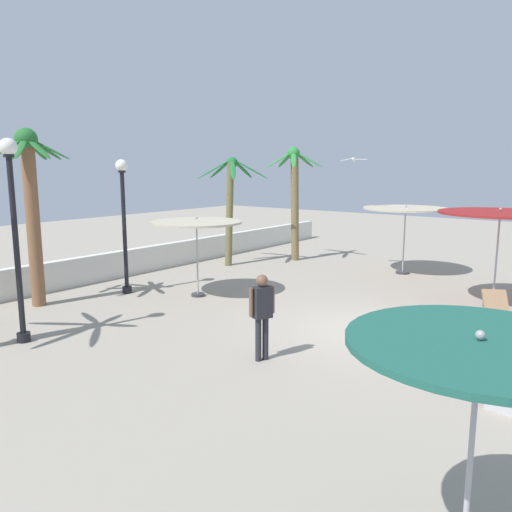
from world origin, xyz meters
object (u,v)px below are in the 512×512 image
(palm_tree_0, at_px, (295,191))
(lounge_chair_1, at_px, (504,318))
(patio_umbrella_2, at_px, (197,225))
(palm_tree_3, at_px, (230,197))
(lamp_post_0, at_px, (124,214))
(patio_umbrella_0, at_px, (406,211))
(palm_tree_1, at_px, (31,197))
(guest_0, at_px, (262,309))
(patio_umbrella_1, at_px, (500,216))
(patio_umbrella_3, at_px, (478,365))
(seagull_0, at_px, (354,160))
(lamp_post_1, at_px, (14,221))

(palm_tree_0, bearing_deg, lounge_chair_1, -118.60)
(patio_umbrella_2, height_order, palm_tree_3, palm_tree_3)
(lamp_post_0, bearing_deg, patio_umbrella_0, -35.27)
(patio_umbrella_2, xyz_separation_m, palm_tree_1, (-3.40, 2.75, 0.85))
(palm_tree_0, relative_size, guest_0, 2.64)
(patio_umbrella_1, bearing_deg, palm_tree_1, 126.93)
(patio_umbrella_0, bearing_deg, palm_tree_3, 112.45)
(patio_umbrella_0, xyz_separation_m, lamp_post_0, (-7.81, 5.52, 0.16))
(patio_umbrella_3, relative_size, palm_tree_3, 0.59)
(palm_tree_0, distance_m, seagull_0, 3.12)
(patio_umbrella_1, distance_m, lounge_chair_1, 3.20)
(lounge_chair_1, bearing_deg, lamp_post_0, 105.62)
(palm_tree_1, height_order, guest_0, palm_tree_1)
(patio_umbrella_2, bearing_deg, palm_tree_0, 8.30)
(palm_tree_1, bearing_deg, seagull_0, -26.07)
(patio_umbrella_3, height_order, lounge_chair_1, patio_umbrella_3)
(palm_tree_3, height_order, lamp_post_1, lamp_post_1)
(palm_tree_3, distance_m, lamp_post_1, 9.75)
(patio_umbrella_3, height_order, palm_tree_1, palm_tree_1)
(lamp_post_1, bearing_deg, palm_tree_0, 3.49)
(palm_tree_1, distance_m, seagull_0, 10.57)
(lounge_chair_1, bearing_deg, palm_tree_3, 75.91)
(patio_umbrella_2, distance_m, palm_tree_0, 6.68)
(patio_umbrella_0, xyz_separation_m, palm_tree_1, (-10.18, 6.31, 0.73))
(lamp_post_0, height_order, seagull_0, seagull_0)
(palm_tree_0, relative_size, lamp_post_1, 1.05)
(palm_tree_1, relative_size, palm_tree_3, 1.15)
(palm_tree_1, bearing_deg, lamp_post_1, -125.31)
(patio_umbrella_2, xyz_separation_m, guest_0, (-2.88, -4.51, -1.07))
(seagull_0, bearing_deg, patio_umbrella_3, -149.01)
(palm_tree_1, xyz_separation_m, lounge_chair_1, (5.14, -10.67, -2.58))
(lamp_post_0, relative_size, seagull_0, 4.18)
(patio_umbrella_1, relative_size, lounge_chair_1, 1.63)
(guest_0, bearing_deg, patio_umbrella_2, 57.50)
(guest_0, bearing_deg, patio_umbrella_0, 5.69)
(palm_tree_0, distance_m, lamp_post_0, 7.68)
(patio_umbrella_0, distance_m, palm_tree_0, 4.55)
(lamp_post_0, bearing_deg, patio_umbrella_2, -62.55)
(patio_umbrella_0, bearing_deg, palm_tree_1, 148.24)
(patio_umbrella_3, xyz_separation_m, palm_tree_0, (12.82, 10.21, 0.65))
(patio_umbrella_3, relative_size, guest_0, 1.42)
(palm_tree_0, xyz_separation_m, seagull_0, (-0.53, -2.83, 1.21))
(patio_umbrella_0, relative_size, guest_0, 1.71)
(patio_umbrella_3, bearing_deg, lounge_chair_1, 9.50)
(palm_tree_3, distance_m, guest_0, 10.11)
(palm_tree_1, distance_m, guest_0, 7.54)
(seagull_0, bearing_deg, lounge_chair_1, -125.47)
(patio_umbrella_2, distance_m, lamp_post_1, 5.21)
(lamp_post_1, bearing_deg, palm_tree_1, 54.69)
(seagull_0, bearing_deg, patio_umbrella_0, -66.38)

